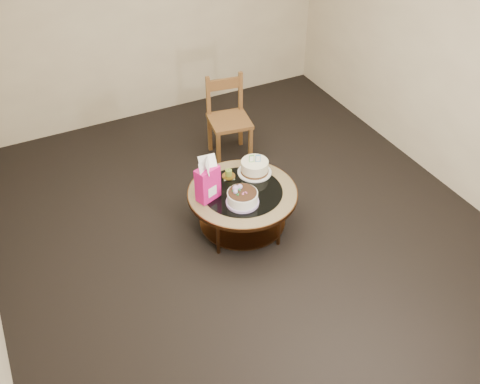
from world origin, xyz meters
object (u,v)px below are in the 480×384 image
gift_bag (208,179)px  dining_chair (229,118)px  decorated_cake (242,198)px  cream_cake (255,167)px  coffee_table (242,198)px

gift_bag → dining_chair: bearing=37.1°
decorated_cake → cream_cake: bearing=48.6°
cream_cake → dining_chair: (0.20, 0.99, -0.05)m
cream_cake → dining_chair: dining_chair is taller
gift_bag → dining_chair: size_ratio=0.46×
cream_cake → gift_bag: (-0.55, -0.15, 0.15)m
coffee_table → decorated_cake: size_ratio=3.43×
cream_cake → decorated_cake: bearing=-110.1°
decorated_cake → dining_chair: dining_chair is taller
decorated_cake → dining_chair: (0.51, 1.34, -0.04)m
gift_bag → decorated_cake: bearing=-59.6°
coffee_table → gift_bag: gift_bag is taller
decorated_cake → cream_cake: cream_cake is taller
dining_chair → cream_cake: bearing=-92.3°
cream_cake → dining_chair: 1.01m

